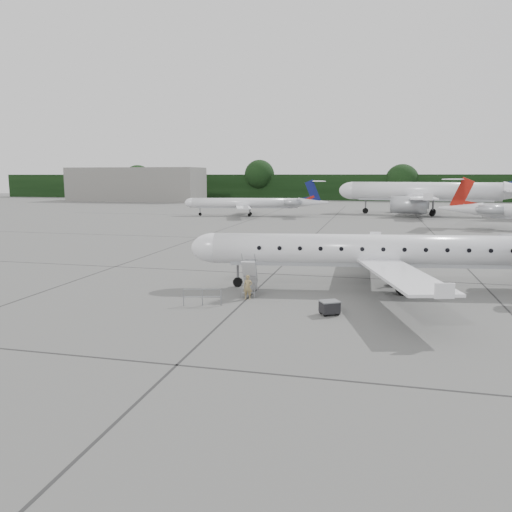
% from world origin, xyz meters
% --- Properties ---
extents(ground, '(320.00, 320.00, 0.00)m').
position_xyz_m(ground, '(0.00, 0.00, 0.00)').
color(ground, slate).
rests_on(ground, ground).
extents(treeline, '(260.00, 4.00, 8.00)m').
position_xyz_m(treeline, '(0.00, 130.00, 4.00)').
color(treeline, black).
rests_on(treeline, ground).
extents(terminal_building, '(40.00, 14.00, 10.00)m').
position_xyz_m(terminal_building, '(-70.00, 110.00, 5.00)').
color(terminal_building, slate).
rests_on(terminal_building, ground).
extents(main_regional_jet, '(31.73, 24.93, 7.42)m').
position_xyz_m(main_regional_jet, '(1.40, 4.32, 3.71)').
color(main_regional_jet, silver).
rests_on(main_regional_jet, ground).
extents(airstair, '(1.17, 2.29, 2.33)m').
position_xyz_m(airstair, '(-6.87, 0.88, 1.16)').
color(airstair, silver).
rests_on(airstair, ground).
extents(passenger, '(0.58, 0.41, 1.53)m').
position_xyz_m(passenger, '(-6.69, -0.35, 0.76)').
color(passenger, olive).
rests_on(passenger, ground).
extents(safety_railing, '(2.15, 0.64, 1.00)m').
position_xyz_m(safety_railing, '(-8.88, -2.55, 0.50)').
color(safety_railing, gray).
rests_on(safety_railing, ground).
extents(baggage_cart, '(1.24, 1.17, 0.85)m').
position_xyz_m(baggage_cart, '(-1.44, -2.71, 0.42)').
color(baggage_cart, black).
rests_on(baggage_cart, ground).
extents(bg_narrowbody, '(38.24, 29.64, 12.69)m').
position_xyz_m(bg_narrowbody, '(9.78, 72.85, 6.34)').
color(bg_narrowbody, silver).
rests_on(bg_narrowbody, ground).
extents(bg_regional_left, '(28.66, 22.80, 6.77)m').
position_xyz_m(bg_regional_left, '(-23.52, 62.67, 3.39)').
color(bg_regional_left, silver).
rests_on(bg_regional_left, ground).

